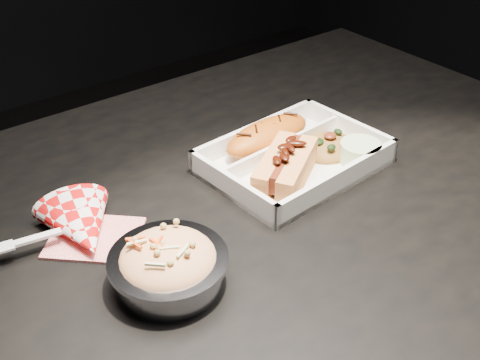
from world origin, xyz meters
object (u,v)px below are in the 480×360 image
at_px(foil_coleslaw_cup, 168,264).
at_px(napkin_fork, 82,227).
at_px(food_tray, 293,161).
at_px(dining_table, 242,255).
at_px(fried_pastry, 268,135).
at_px(hotdog, 285,166).

bearing_deg(foil_coleslaw_cup, napkin_fork, 107.24).
bearing_deg(food_tray, dining_table, -170.87).
bearing_deg(food_tray, foil_coleslaw_cup, -164.48).
xyz_separation_m(food_tray, fried_pastry, (-0.00, 0.06, 0.02)).
height_order(hotdog, foil_coleslaw_cup, hotdog).
bearing_deg(fried_pastry, napkin_fork, -176.68).
bearing_deg(foil_coleslaw_cup, food_tray, 19.51).
bearing_deg(dining_table, hotdog, -1.94).
height_order(fried_pastry, foil_coleslaw_cup, foil_coleslaw_cup).
bearing_deg(napkin_fork, foil_coleslaw_cup, -62.39).
distance_m(dining_table, fried_pastry, 0.18).
distance_m(hotdog, foil_coleslaw_cup, 0.24).
relative_size(food_tray, fried_pastry, 1.68).
height_order(food_tray, fried_pastry, fried_pastry).
distance_m(food_tray, napkin_fork, 0.32).
height_order(dining_table, fried_pastry, fried_pastry).
xyz_separation_m(food_tray, foil_coleslaw_cup, (-0.27, -0.10, 0.02)).
height_order(fried_pastry, hotdog, hotdog).
bearing_deg(fried_pastry, dining_table, -144.02).
xyz_separation_m(fried_pastry, napkin_fork, (-0.31, -0.02, -0.01)).
height_order(food_tray, hotdog, hotdog).
distance_m(foil_coleslaw_cup, napkin_fork, 0.14).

